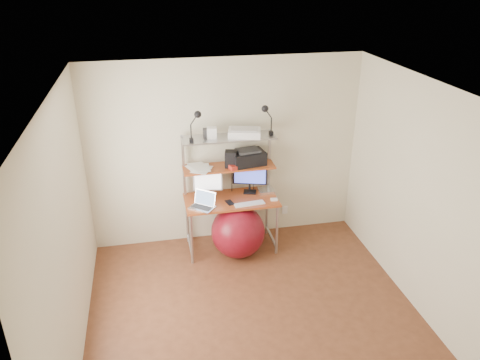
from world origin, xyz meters
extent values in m
plane|color=brown|center=(0.00, 0.00, 0.00)|extent=(3.60, 3.60, 0.00)
plane|color=silver|center=(0.00, 0.00, 2.50)|extent=(3.60, 3.60, 0.00)
plane|color=beige|center=(0.00, 1.80, 1.25)|extent=(3.60, 0.00, 3.60)
plane|color=beige|center=(0.00, -1.80, 1.25)|extent=(3.60, 0.00, 3.60)
plane|color=beige|center=(-1.80, 0.00, 1.25)|extent=(0.00, 3.60, 3.60)
plane|color=beige|center=(1.80, 0.00, 1.25)|extent=(0.00, 3.60, 3.60)
cube|color=#A64820|center=(0.00, 1.44, 0.72)|extent=(1.20, 0.60, 0.03)
cylinder|color=#ACACB1|center=(-0.56, 1.18, 0.35)|extent=(0.04, 0.04, 0.71)
cylinder|color=#ACACB1|center=(-0.56, 1.70, 0.35)|extent=(0.04, 0.04, 0.71)
cylinder|color=#ACACB1|center=(0.56, 1.18, 0.35)|extent=(0.04, 0.04, 0.71)
cylinder|color=#ACACB1|center=(0.56, 1.70, 0.35)|extent=(0.04, 0.04, 0.71)
cube|color=#ACACB1|center=(-0.57, 1.70, 1.15)|extent=(0.03, 0.04, 0.84)
cube|color=#ACACB1|center=(0.57, 1.70, 1.15)|extent=(0.03, 0.04, 0.84)
cube|color=#A64820|center=(0.00, 1.57, 1.14)|extent=(1.18, 0.34, 0.02)
cube|color=#ACACB1|center=(0.00, 1.57, 1.54)|extent=(1.18, 0.34, 0.02)
cube|color=white|center=(0.85, 1.79, 0.30)|extent=(0.08, 0.01, 0.12)
cube|color=silver|center=(-0.28, 1.52, 0.75)|extent=(0.19, 0.16, 0.01)
cylinder|color=silver|center=(-0.28, 1.54, 0.80)|extent=(0.03, 0.03, 0.09)
cube|color=silver|center=(-0.28, 1.54, 0.99)|extent=(0.38, 0.10, 0.28)
plane|color=white|center=(-0.28, 1.52, 0.99)|extent=(0.33, 0.06, 0.34)
cube|color=black|center=(0.28, 1.58, 0.75)|extent=(0.20, 0.17, 0.01)
cylinder|color=black|center=(0.28, 1.60, 0.81)|extent=(0.03, 0.03, 0.10)
cube|color=black|center=(0.28, 1.60, 0.99)|extent=(0.45, 0.16, 0.28)
plane|color=blue|center=(0.28, 1.58, 0.99)|extent=(0.40, 0.12, 0.41)
cube|color=silver|center=(-0.40, 1.27, 0.75)|extent=(0.36, 0.34, 0.01)
cube|color=#313134|center=(-0.40, 1.27, 0.76)|extent=(0.27, 0.25, 0.00)
cube|color=silver|center=(-0.34, 1.35, 0.85)|extent=(0.27, 0.23, 0.19)
plane|color=#6884AE|center=(-0.34, 1.35, 0.85)|extent=(0.25, 0.22, 0.26)
cube|color=white|center=(0.20, 1.25, 0.75)|extent=(0.40, 0.15, 0.01)
cube|color=white|center=(0.54, 1.29, 0.75)|extent=(0.09, 0.06, 0.02)
cube|color=silver|center=(0.50, 1.55, 0.76)|extent=(0.21, 0.21, 0.04)
cube|color=black|center=(-0.04, 1.34, 0.75)|extent=(0.11, 0.16, 0.01)
cube|color=black|center=(0.25, 1.59, 1.24)|extent=(0.47, 0.35, 0.17)
cube|color=#313134|center=(0.25, 1.59, 1.34)|extent=(0.32, 0.26, 0.03)
cube|color=black|center=(0.02, 1.55, 1.26)|extent=(0.18, 0.18, 0.21)
cube|color=#AC261B|center=(0.08, 1.48, 1.18)|extent=(0.23, 0.18, 0.05)
cube|color=white|center=(0.20, 1.55, 1.60)|extent=(0.45, 0.35, 0.09)
cube|color=silver|center=(0.20, 1.55, 1.65)|extent=(0.38, 0.28, 0.02)
cube|color=white|center=(-0.21, 1.56, 1.62)|extent=(0.13, 0.12, 0.14)
cube|color=#313134|center=(-0.26, 1.62, 1.60)|extent=(0.11, 0.11, 0.10)
cube|color=black|center=(-0.48, 1.47, 1.58)|extent=(0.05, 0.06, 0.05)
cylinder|color=black|center=(-0.48, 1.47, 1.69)|extent=(0.02, 0.02, 0.17)
sphere|color=black|center=(-0.39, 1.46, 1.90)|extent=(0.09, 0.09, 0.09)
cube|color=black|center=(0.54, 1.53, 1.58)|extent=(0.05, 0.06, 0.05)
cylinder|color=black|center=(0.54, 1.53, 1.69)|extent=(0.02, 0.02, 0.17)
sphere|color=black|center=(0.45, 1.52, 1.90)|extent=(0.09, 0.09, 0.09)
sphere|color=maroon|center=(0.06, 1.26, 0.35)|extent=(0.70, 0.70, 0.70)
cube|color=white|center=(-0.41, 1.59, 1.15)|extent=(0.29, 0.33, 0.00)
cube|color=white|center=(-0.36, 1.52, 1.16)|extent=(0.32, 0.35, 0.00)
cube|color=white|center=(-0.41, 1.61, 1.16)|extent=(0.24, 0.30, 0.00)
cube|color=white|center=(-0.36, 1.55, 1.17)|extent=(0.22, 0.28, 0.00)
cube|color=white|center=(-0.38, 1.57, 1.17)|extent=(0.31, 0.34, 0.00)
camera|label=1|loc=(-0.97, -3.87, 3.54)|focal=35.00mm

